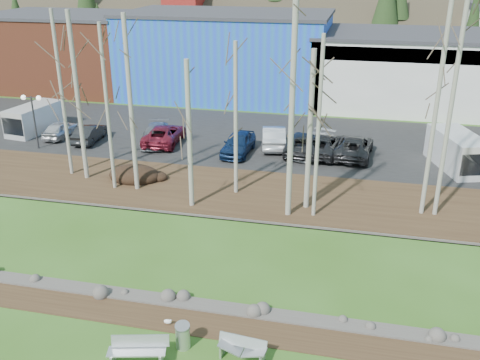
% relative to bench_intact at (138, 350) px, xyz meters
% --- Properties ---
extents(ground, '(200.00, 200.00, 0.00)m').
position_rel_bench_intact_xyz_m(ground, '(-0.70, 0.51, -0.50)').
color(ground, '#2F5516').
rests_on(ground, ground).
extents(dirt_strip, '(80.00, 1.80, 0.03)m').
position_rel_bench_intact_xyz_m(dirt_strip, '(-0.70, 2.61, -0.49)').
color(dirt_strip, '#382616').
rests_on(dirt_strip, ground).
extents(near_bank_rocks, '(80.00, 0.80, 0.50)m').
position_rel_bench_intact_xyz_m(near_bank_rocks, '(-0.70, 3.61, -0.50)').
color(near_bank_rocks, '#47423D').
rests_on(near_bank_rocks, ground).
extents(river, '(80.00, 8.00, 0.90)m').
position_rel_bench_intact_xyz_m(river, '(-0.70, 7.71, -0.50)').
color(river, black).
rests_on(river, ground).
extents(far_bank_rocks, '(80.00, 0.80, 0.46)m').
position_rel_bench_intact_xyz_m(far_bank_rocks, '(-0.70, 11.81, -0.50)').
color(far_bank_rocks, '#47423D').
rests_on(far_bank_rocks, ground).
extents(far_bank, '(80.00, 7.00, 0.15)m').
position_rel_bench_intact_xyz_m(far_bank, '(-0.70, 15.01, -0.43)').
color(far_bank, '#382616').
rests_on(far_bank, ground).
extents(parking_lot, '(80.00, 14.00, 0.14)m').
position_rel_bench_intact_xyz_m(parking_lot, '(-0.70, 25.51, -0.43)').
color(parking_lot, black).
rests_on(parking_lot, ground).
extents(building_brick, '(16.32, 12.24, 7.80)m').
position_rel_bench_intact_xyz_m(building_brick, '(-24.70, 39.51, 3.40)').
color(building_brick, brown).
rests_on(building_brick, ground).
extents(building_blue, '(20.40, 12.24, 8.30)m').
position_rel_bench_intact_xyz_m(building_blue, '(-6.70, 39.51, 3.65)').
color(building_blue, '#2168AE').
rests_on(building_blue, ground).
extents(building_white, '(18.36, 12.24, 6.80)m').
position_rel_bench_intact_xyz_m(building_white, '(11.30, 39.50, 2.91)').
color(building_white, beige).
rests_on(building_white, ground).
extents(bench_intact, '(2.10, 1.06, 1.01)m').
position_rel_bench_intact_xyz_m(bench_intact, '(0.00, 0.00, 0.00)').
color(bench_intact, silver).
rests_on(bench_intact, ground).
extents(bench_damaged, '(1.79, 0.74, 0.78)m').
position_rel_bench_intact_xyz_m(bench_damaged, '(3.50, 1.01, -0.11)').
color(bench_damaged, silver).
rests_on(bench_damaged, ground).
extents(litter_bin, '(0.63, 0.63, 0.91)m').
position_rel_bench_intact_xyz_m(litter_bin, '(1.28, 1.08, -0.05)').
color(litter_bin, silver).
rests_on(litter_bin, ground).
extents(seagull, '(0.38, 0.18, 0.27)m').
position_rel_bench_intact_xyz_m(seagull, '(0.29, 2.18, -0.35)').
color(seagull, gold).
rests_on(seagull, ground).
extents(dirt_mound, '(3.32, 2.35, 0.65)m').
position_rel_bench_intact_xyz_m(dirt_mound, '(-6.74, 15.38, -0.03)').
color(dirt_mound, black).
rests_on(dirt_mound, far_bank).
extents(birch_0, '(0.28, 0.28, 10.30)m').
position_rel_bench_intact_xyz_m(birch_0, '(-9.83, 14.97, 4.80)').
color(birch_0, '#A19F92').
rests_on(birch_0, far_bank).
extents(birch_1, '(0.22, 0.22, 10.30)m').
position_rel_bench_intact_xyz_m(birch_1, '(-11.14, 15.41, 4.79)').
color(birch_1, '#A19F92').
rests_on(birch_1, far_bank).
extents(birch_2, '(0.27, 0.27, 10.28)m').
position_rel_bench_intact_xyz_m(birch_2, '(-5.99, 14.02, 4.79)').
color(birch_2, '#A19F92').
rests_on(birch_2, far_bank).
extents(birch_3, '(0.21, 0.21, 9.78)m').
position_rel_bench_intact_xyz_m(birch_3, '(-7.39, 13.87, 4.54)').
color(birch_3, '#A19F92').
rests_on(birch_3, far_bank).
extents(birch_4, '(0.27, 0.27, 8.22)m').
position_rel_bench_intact_xyz_m(birch_4, '(-2.02, 12.49, 3.76)').
color(birch_4, '#A19F92').
rests_on(birch_4, far_bank).
extents(birch_5, '(0.23, 0.23, 8.87)m').
position_rel_bench_intact_xyz_m(birch_5, '(0.00, 14.84, 4.08)').
color(birch_5, '#A19F92').
rests_on(birch_5, far_bank).
extents(birch_6, '(0.20, 0.20, 9.66)m').
position_rel_bench_intact_xyz_m(birch_6, '(4.84, 12.74, 4.47)').
color(birch_6, '#A19F92').
rests_on(birch_6, far_bank).
extents(birch_7, '(0.30, 0.30, 11.89)m').
position_rel_bench_intact_xyz_m(birch_7, '(3.47, 12.53, 5.59)').
color(birch_7, '#A19F92').
rests_on(birch_7, far_bank).
extents(birch_8, '(0.29, 0.29, 8.77)m').
position_rel_bench_intact_xyz_m(birch_8, '(4.33, 13.71, 4.03)').
color(birch_8, '#A19F92').
rests_on(birch_8, far_bank).
extents(birch_9, '(0.24, 0.24, 12.03)m').
position_rel_bench_intact_xyz_m(birch_9, '(11.31, 14.34, 5.66)').
color(birch_9, '#A19F92').
rests_on(birch_9, far_bank).
extents(birch_10, '(0.24, 0.24, 12.03)m').
position_rel_bench_intact_xyz_m(birch_10, '(10.61, 14.34, 5.66)').
color(birch_10, '#A19F92').
rests_on(birch_10, far_bank).
extents(street_lamp, '(1.52, 0.42, 3.98)m').
position_rel_bench_intact_xyz_m(street_lamp, '(-16.07, 19.39, 2.77)').
color(street_lamp, '#262628').
rests_on(street_lamp, parking_lot).
extents(car_0, '(1.73, 3.83, 1.28)m').
position_rel_bench_intact_xyz_m(car_0, '(-15.89, 22.21, 0.27)').
color(car_0, silver).
rests_on(car_0, parking_lot).
extents(car_1, '(1.70, 4.10, 1.32)m').
position_rel_bench_intact_xyz_m(car_1, '(-13.08, 21.74, 0.30)').
color(car_1, black).
rests_on(car_1, parking_lot).
extents(car_2, '(2.70, 5.28, 1.43)m').
position_rel_bench_intact_xyz_m(car_2, '(-7.37, 22.56, 0.35)').
color(car_2, maroon).
rests_on(car_2, parking_lot).
extents(car_3, '(2.89, 4.98, 1.36)m').
position_rel_bench_intact_xyz_m(car_3, '(-8.03, 22.41, 0.31)').
color(car_3, gray).
rests_on(car_3, parking_lot).
extents(car_4, '(1.98, 4.55, 1.53)m').
position_rel_bench_intact_xyz_m(car_4, '(-1.41, 21.56, 0.40)').
color(car_4, '#13274D').
rests_on(car_4, parking_lot).
extents(car_5, '(2.50, 4.96, 1.56)m').
position_rel_bench_intact_xyz_m(car_5, '(0.80, 23.64, 0.42)').
color(car_5, silver).
rests_on(car_5, parking_lot).
extents(car_6, '(2.87, 5.47, 1.47)m').
position_rel_bench_intact_xyz_m(car_6, '(4.40, 22.75, 0.37)').
color(car_6, '#27272A').
rests_on(car_6, parking_lot).
extents(car_7, '(3.37, 5.08, 1.37)m').
position_rel_bench_intact_xyz_m(car_7, '(3.76, 22.64, 0.32)').
color(car_7, white).
rests_on(car_7, parking_lot).
extents(car_8, '(2.87, 5.47, 1.47)m').
position_rel_bench_intact_xyz_m(car_8, '(3.32, 22.75, 0.37)').
color(car_8, '#27272A').
rests_on(car_8, parking_lot).
extents(car_9, '(2.87, 5.47, 1.47)m').
position_rel_bench_intact_xyz_m(car_9, '(6.65, 22.75, 0.37)').
color(car_9, '#27272A').
rests_on(car_9, parking_lot).
extents(van_white, '(3.72, 5.69, 2.30)m').
position_rel_bench_intact_xyz_m(van_white, '(13.46, 21.93, 0.79)').
color(van_white, white).
rests_on(van_white, parking_lot).
extents(van_grey, '(2.68, 5.13, 2.15)m').
position_rel_bench_intact_xyz_m(van_grey, '(-18.63, 22.89, 0.71)').
color(van_grey, silver).
rests_on(van_grey, parking_lot).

